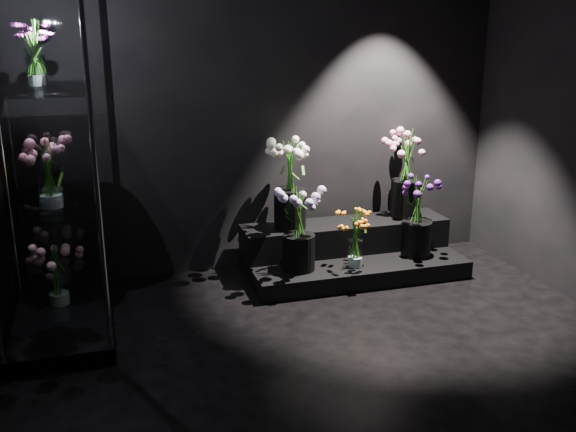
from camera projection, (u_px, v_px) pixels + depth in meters
name	position (u px, v px, depth m)	size (l,w,h in m)	color
floor	(356.00, 380.00, 3.73)	(4.00, 4.00, 0.00)	black
wall_back	(266.00, 101.00, 5.17)	(4.00, 4.00, 0.00)	black
display_riser	(350.00, 252.00, 5.37)	(1.76, 0.78, 0.39)	black
display_case	(44.00, 159.00, 3.96)	(0.65, 1.08, 2.37)	black
bouquet_orange_bells	(356.00, 237.00, 5.01)	(0.33, 0.33, 0.47)	white
bouquet_lilac	(299.00, 222.00, 4.91)	(0.40, 0.40, 0.68)	black
bouquet_purple	(418.00, 212.00, 5.22)	(0.35, 0.35, 0.68)	black
bouquet_cream_roses	(290.00, 179.00, 5.13)	(0.45, 0.45, 0.70)	black
bouquet_pink_roses	(407.00, 169.00, 5.44)	(0.41, 0.41, 0.74)	black
bouquet_case_pink	(49.00, 172.00, 3.82)	(0.32, 0.32, 0.42)	white
bouquet_case_magenta	(34.00, 53.00, 3.90)	(0.30, 0.30, 0.38)	white
bouquet_case_base_pink	(57.00, 274.00, 4.42)	(0.34, 0.34, 0.42)	white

